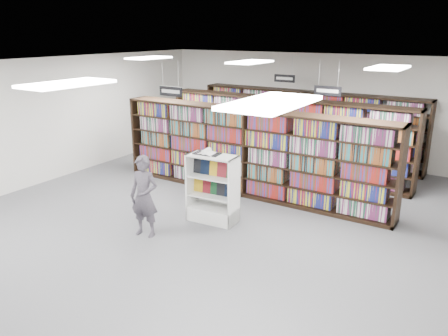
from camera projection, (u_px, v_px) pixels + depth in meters
The scene contains 18 objects.
floor at pixel (201, 222), 9.14m from camera, with size 12.00×12.00×0.00m, color #4D4D52.
ceiling at pixel (199, 66), 8.18m from camera, with size 10.00×12.00×0.10m, color white.
wall_back at pixel (312, 106), 13.51m from camera, with size 10.00×0.10×3.20m, color silver.
wall_left at pixel (41, 122), 11.20m from camera, with size 0.10×12.00×3.20m, color silver.
bookshelf_row_near at pixel (248, 152), 10.44m from camera, with size 7.00×0.60×2.10m.
bookshelf_row_mid at pixel (284, 136), 12.06m from camera, with size 7.00×0.60×2.10m.
bookshelf_row_far at pixel (307, 125), 13.43m from camera, with size 7.00×0.60×2.10m.
aisle_sign_left at pixel (171, 90), 9.95m from camera, with size 0.65×0.02×0.80m.
aisle_sign_right at pixel (328, 90), 10.04m from camera, with size 0.65×0.02×0.80m.
aisle_sign_center at pixel (285, 78), 12.67m from camera, with size 0.65×0.02×0.80m.
troffer_front_center at pixel (67, 84), 5.77m from camera, with size 0.60×1.20×0.04m, color white.
troffer_front_right at pixel (271, 103), 4.25m from camera, with size 0.60×1.20×0.04m, color white.
troffer_back_left at pixel (149, 58), 11.33m from camera, with size 0.60×1.20×0.04m, color white.
troffer_back_center at pixel (250, 62), 9.81m from camera, with size 0.60×1.20×0.04m, color white.
troffer_back_right at pixel (388, 68), 8.28m from camera, with size 0.60×1.20×0.04m, color white.
endcap_display at pixel (214, 198), 9.11m from camera, with size 1.06×0.60×1.43m.
open_book at pixel (207, 152), 8.88m from camera, with size 0.58×0.38×0.12m.
shopper at pixel (144, 196), 8.35m from camera, with size 0.58×0.38×1.60m, color #4D4752.
Camera 1 is at (4.87, -6.84, 3.83)m, focal length 35.00 mm.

